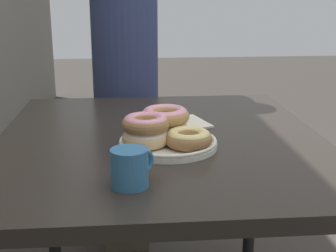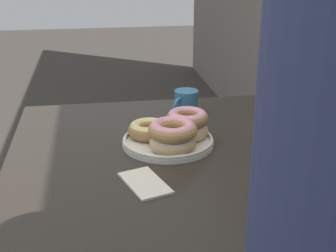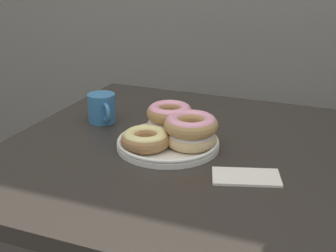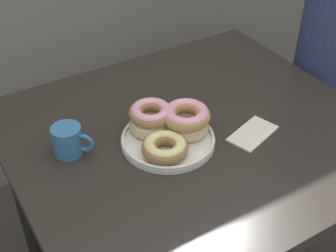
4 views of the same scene
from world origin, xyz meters
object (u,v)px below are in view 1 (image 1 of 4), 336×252
object	(u,v)px
donut_plate	(164,131)
person_figure	(125,91)
dining_table	(161,161)
napkin	(191,122)
coffee_mug	(130,167)

from	to	relation	value
donut_plate	person_figure	size ratio (longest dim) A/B	0.20
dining_table	napkin	distance (m)	0.19
coffee_mug	person_figure	xyz separation A→B (m)	(1.08, 0.01, -0.06)
dining_table	person_figure	bearing A→B (deg)	8.29
person_figure	coffee_mug	bearing A→B (deg)	-179.23
dining_table	coffee_mug	bearing A→B (deg)	165.51
coffee_mug	napkin	world-z (taller)	coffee_mug
dining_table	napkin	bearing A→B (deg)	-38.78
donut_plate	coffee_mug	size ratio (longest dim) A/B	2.88
donut_plate	person_figure	distance (m)	0.82
dining_table	napkin	size ratio (longest dim) A/B	6.11
coffee_mug	person_figure	size ratio (longest dim) A/B	0.07
donut_plate	napkin	xyz separation A→B (m)	(0.22, -0.11, -0.04)
donut_plate	coffee_mug	bearing A→B (deg)	160.49
person_figure	napkin	world-z (taller)	person_figure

